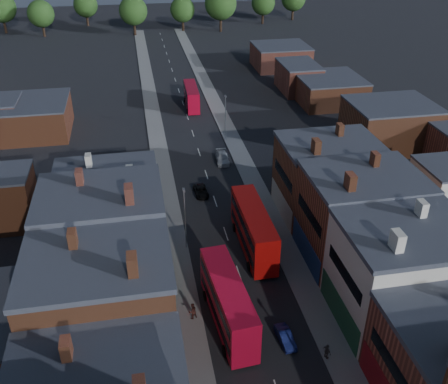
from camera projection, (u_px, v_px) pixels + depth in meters
name	position (u px, v px, depth m)	size (l,w,h in m)	color
pavement_west	(163.00, 172.00, 76.71)	(3.00, 200.00, 0.12)	gray
pavement_east	(245.00, 165.00, 78.76)	(3.00, 200.00, 0.12)	gray
lamp_post_2	(185.00, 215.00, 57.58)	(0.25, 0.70, 8.12)	slate
lamp_post_3	(225.00, 115.00, 84.73)	(0.25, 0.70, 8.12)	slate
bus_0	(228.00, 302.00, 47.81)	(3.73, 12.06, 5.13)	red
bus_1	(254.00, 229.00, 58.37)	(3.22, 12.36, 5.33)	#B50C0A
bus_2	(192.00, 96.00, 99.79)	(2.84, 10.25, 4.40)	#9F071D
car_1	(285.00, 337.00, 46.86)	(1.18, 3.38, 1.11)	navy
car_2	(201.00, 191.00, 70.59)	(1.81, 3.93, 1.09)	black
car_3	(222.00, 158.00, 79.49)	(1.92, 4.73, 1.37)	silver
ped_1	(192.00, 311.00, 49.20)	(0.88, 0.48, 1.80)	#411F1A
ped_3	(327.00, 351.00, 44.89)	(0.95, 0.43, 1.63)	#564F4A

